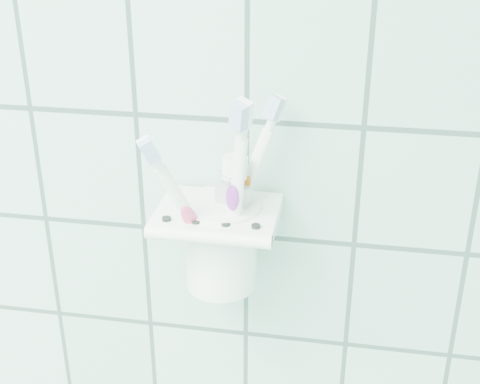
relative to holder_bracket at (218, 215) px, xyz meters
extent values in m
cube|color=white|center=(0.00, 0.04, -0.01)|extent=(0.05, 0.02, 0.03)
cube|color=white|center=(0.00, 0.00, 0.00)|extent=(0.11, 0.09, 0.01)
cylinder|color=white|center=(0.00, -0.04, 0.00)|extent=(0.11, 0.01, 0.01)
cylinder|color=black|center=(-0.04, -0.03, 0.01)|extent=(0.01, 0.01, 0.00)
cylinder|color=black|center=(-0.01, -0.03, 0.01)|extent=(0.01, 0.01, 0.00)
cylinder|color=black|center=(0.01, -0.03, 0.01)|extent=(0.01, 0.01, 0.00)
cylinder|color=black|center=(0.04, -0.03, 0.01)|extent=(0.01, 0.01, 0.00)
cylinder|color=white|center=(0.00, 0.00, -0.03)|extent=(0.07, 0.07, 0.09)
cylinder|color=white|center=(0.00, 0.00, 0.01)|extent=(0.08, 0.08, 0.01)
cylinder|color=black|center=(0.00, 0.00, 0.01)|extent=(0.06, 0.06, 0.00)
cylinder|color=white|center=(0.01, -0.01, 0.01)|extent=(0.07, 0.05, 0.14)
cylinder|color=white|center=(0.01, -0.01, 0.09)|extent=(0.02, 0.02, 0.02)
cube|color=silver|center=(0.01, -0.01, 0.10)|extent=(0.02, 0.02, 0.02)
cube|color=white|center=(0.01, -0.01, 0.10)|extent=(0.02, 0.01, 0.02)
ellipsoid|color=#D83F72|center=(0.01, -0.01, 0.02)|extent=(0.02, 0.02, 0.03)
cylinder|color=white|center=(-0.01, 0.01, 0.01)|extent=(0.07, 0.03, 0.15)
cylinder|color=white|center=(-0.01, 0.01, 0.10)|extent=(0.02, 0.01, 0.02)
cube|color=silver|center=(-0.01, 0.00, 0.11)|extent=(0.02, 0.02, 0.02)
cube|color=white|center=(-0.01, 0.01, 0.11)|extent=(0.02, 0.01, 0.03)
ellipsoid|color=orange|center=(-0.01, 0.00, 0.03)|extent=(0.02, 0.01, 0.03)
cylinder|color=white|center=(0.01, 0.01, 0.02)|extent=(0.04, 0.06, 0.17)
cylinder|color=white|center=(0.01, 0.01, 0.11)|extent=(0.02, 0.02, 0.02)
cube|color=silver|center=(0.01, 0.00, 0.12)|extent=(0.02, 0.02, 0.03)
cube|color=white|center=(0.01, 0.01, 0.12)|extent=(0.02, 0.02, 0.03)
ellipsoid|color=purple|center=(0.01, 0.00, 0.04)|extent=(0.02, 0.02, 0.03)
cube|color=silver|center=(0.01, 0.00, -0.02)|extent=(0.04, 0.02, 0.10)
cube|color=silver|center=(0.01, 0.00, -0.06)|extent=(0.04, 0.01, 0.01)
cone|color=silver|center=(0.01, 0.00, 0.04)|extent=(0.04, 0.03, 0.02)
cylinder|color=white|center=(0.01, 0.00, 0.05)|extent=(0.03, 0.03, 0.02)
camera|label=1|loc=(0.12, -0.54, 0.29)|focal=50.00mm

